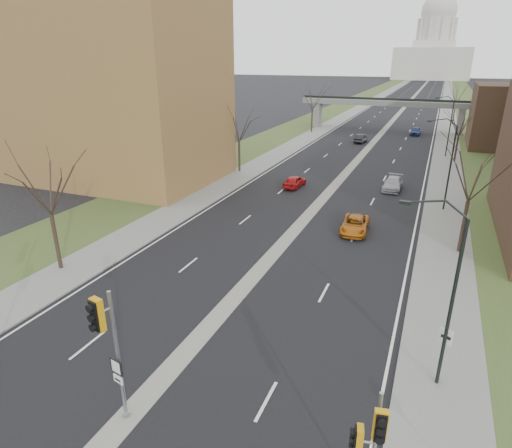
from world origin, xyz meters
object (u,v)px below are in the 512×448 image
Objects in this scene: signal_pole_median at (107,337)px; car_right_mid at (393,184)px; signal_pole_right at (370,440)px; car_right_far at (416,131)px; speed_limit_sign at (444,346)px; car_left_near at (295,181)px; car_left_far at (361,138)px; car_right_near at (355,225)px.

car_right_mid is (6.56, 38.73, -3.47)m from signal_pole_median.
car_right_far is (-3.38, 78.37, -2.47)m from signal_pole_right.
speed_limit_sign is at bearing -79.25° from car_right_mid.
signal_pole_median is 35.72m from car_left_near.
speed_limit_sign is at bearing 44.05° from signal_pole_median.
signal_pole_right is 1.20× the size of car_left_near.
signal_pole_median is 1.22× the size of signal_pole_right.
signal_pole_right reaches higher than car_right_mid.
car_left_far is 14.56m from car_right_far.
car_left_near is (-13.79, 35.32, -2.50)m from signal_pole_right.
car_left_near is 0.95× the size of car_right_far.
signal_pole_right reaches higher than car_right_far.
car_left_far is 28.94m from car_right_mid.
car_right_mid is at bearing 119.72° from speed_limit_sign.
car_left_far is at bearing -89.75° from car_left_near.
car_right_far reaches higher than car_right_near.
car_left_near is at bearing -102.21° from car_right_far.
car_left_near is 0.85× the size of car_right_mid.
speed_limit_sign reaches higher than car_right_mid.
car_right_mid is 1.11× the size of car_right_far.
signal_pole_right is 38.00m from car_left_near.
signal_pole_right is at bearing 105.62° from car_left_far.
car_right_far is at bearing 97.07° from signal_pole_median.
signal_pole_median reaches higher than car_right_far.
car_right_far is (6.45, 78.38, -3.43)m from signal_pole_median.
car_left_near is 44.29m from car_right_far.
signal_pole_median is 1.39× the size of car_left_far.
signal_pole_right is at bearing -84.35° from car_right_mid.
car_right_near is (-7.02, 16.84, -1.35)m from speed_limit_sign.
car_right_far is at bearing -119.10° from car_left_far.
car_left_far reaches higher than car_right_mid.
car_right_mid is 39.65m from car_right_far.
car_right_mid is (1.58, 14.31, 0.04)m from car_right_near.
car_right_near is (4.99, 24.42, -3.51)m from signal_pole_median.
signal_pole_median is at bearing 168.00° from signal_pole_right.
car_right_far is at bearing -99.46° from car_left_near.
car_left_far reaches higher than car_left_near.
car_right_far is at bearing 84.51° from car_right_near.
car_right_far is (10.41, 43.05, 0.04)m from car_left_near.
car_right_near is at bearing 132.45° from speed_limit_sign.
signal_pole_right is 25.02m from car_right_near.
car_right_far is (8.30, 11.96, 0.02)m from car_left_far.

